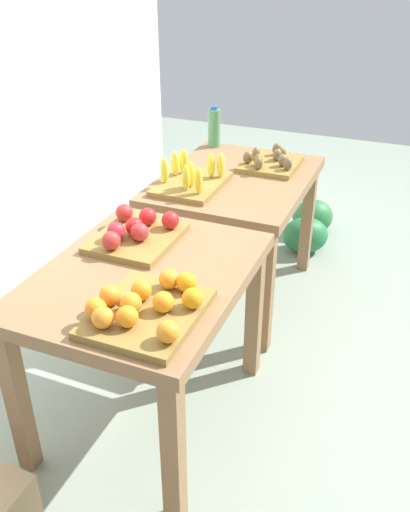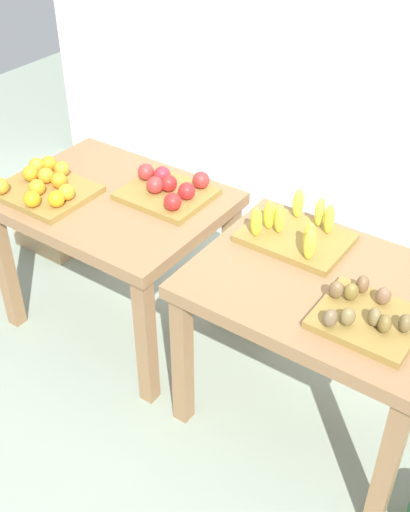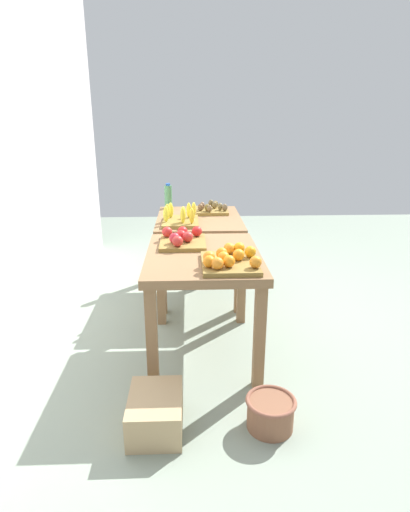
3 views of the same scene
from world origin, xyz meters
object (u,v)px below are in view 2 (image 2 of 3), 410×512
(orange_bin, at_px, (44,186))
(apple_bin, at_px, (168,189))
(display_table_left, at_px, (113,217))
(display_table_right, at_px, (324,304))
(kiwi_bin, at_px, (366,315))
(cardboard_produce_box, at_px, (53,229))
(banana_crate, at_px, (296,232))

(orange_bin, distance_m, apple_bin, 0.59)
(display_table_left, height_order, display_table_right, same)
(orange_bin, distance_m, kiwi_bin, 1.61)
(orange_bin, distance_m, cardboard_produce_box, 1.02)
(display_table_right, distance_m, banana_crate, 0.33)
(display_table_left, relative_size, apple_bin, 2.56)
(orange_bin, bearing_deg, kiwi_bin, 0.93)
(display_table_right, distance_m, apple_bin, 0.92)
(display_table_right, bearing_deg, apple_bin, 170.44)
(display_table_left, xyz_separation_m, orange_bin, (-0.27, -0.16, 0.16))
(cardboard_produce_box, bearing_deg, display_table_left, -19.87)
(orange_bin, bearing_deg, display_table_right, 6.55)
(apple_bin, height_order, banana_crate, banana_crate)
(display_table_right, relative_size, kiwi_bin, 2.89)
(display_table_right, xyz_separation_m, kiwi_bin, (0.22, -0.13, 0.15))
(display_table_left, xyz_separation_m, banana_crate, (0.89, 0.17, 0.16))
(orange_bin, distance_m, banana_crate, 1.20)
(banana_crate, bearing_deg, orange_bin, -163.97)
(cardboard_produce_box, bearing_deg, display_table_right, -8.75)
(orange_bin, relative_size, kiwi_bin, 1.22)
(apple_bin, height_order, kiwi_bin, apple_bin)
(banana_crate, height_order, kiwi_bin, banana_crate)
(apple_bin, distance_m, kiwi_bin, 1.15)
(display_table_right, bearing_deg, display_table_left, 180.00)
(display_table_left, bearing_deg, orange_bin, -149.60)
(display_table_right, relative_size, apple_bin, 2.56)
(display_table_left, relative_size, display_table_right, 1.00)
(display_table_right, bearing_deg, cardboard_produce_box, 171.25)
(display_table_right, height_order, orange_bin, orange_bin)
(orange_bin, bearing_deg, cardboard_produce_box, 140.50)
(display_table_left, distance_m, orange_bin, 0.35)
(orange_bin, height_order, cardboard_produce_box, orange_bin)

